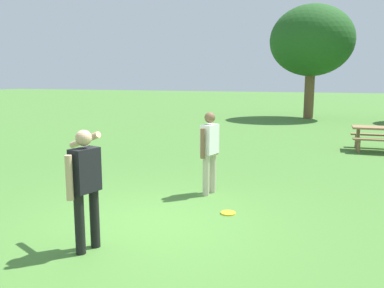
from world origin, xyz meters
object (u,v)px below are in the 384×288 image
at_px(picnic_table_near, 381,134).
at_px(person_catcher, 210,148).
at_px(person_thrower, 85,181).
at_px(frisbee, 228,213).
at_px(tree_tall_left, 312,41).

bearing_deg(picnic_table_near, person_catcher, -119.45).
bearing_deg(person_catcher, person_thrower, -103.17).
bearing_deg(frisbee, person_thrower, -123.90).
bearing_deg(picnic_table_near, person_thrower, -114.55).
bearing_deg(picnic_table_near, frisbee, -111.62).
bearing_deg(person_thrower, picnic_table_near, 65.45).
distance_m(person_catcher, frisbee, 1.53).
height_order(person_thrower, picnic_table_near, person_thrower).
distance_m(person_thrower, frisbee, 2.67).
relative_size(person_thrower, tree_tall_left, 0.26).
bearing_deg(tree_tall_left, person_thrower, -94.01).
xyz_separation_m(picnic_table_near, tree_tall_left, (-2.97, 9.86, 3.74)).
distance_m(person_catcher, tree_tall_left, 16.59).
relative_size(person_catcher, frisbee, 6.39).
xyz_separation_m(frisbee, picnic_table_near, (2.93, 7.39, 0.55)).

